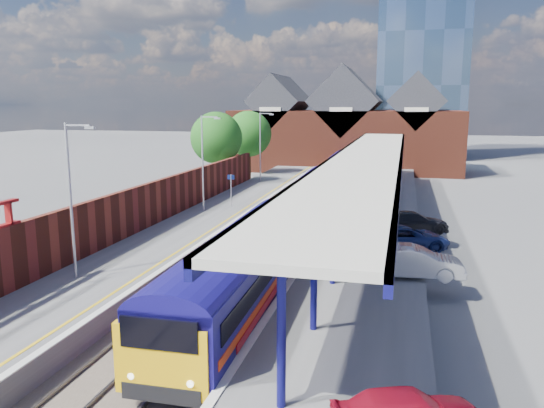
{
  "coord_description": "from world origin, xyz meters",
  "views": [
    {
      "loc": [
        7.84,
        -14.34,
        8.77
      ],
      "look_at": [
        -0.13,
        17.52,
        2.6
      ],
      "focal_mm": 35.0,
      "sensor_mm": 36.0,
      "label": 1
    }
  ],
  "objects": [
    {
      "name": "station_building",
      "position": [
        0.0,
        58.0,
        5.45
      ],
      "size": [
        30.0,
        12.12,
        13.78
      ],
      "color": "maroon",
      "rests_on": "ground"
    },
    {
      "name": "parked_car_dark",
      "position": [
        8.5,
        18.66,
        1.65
      ],
      "size": [
        4.86,
        3.25,
        1.31
      ],
      "primitive_type": "imported",
      "rotation": [
        0.0,
        0.0,
        1.92
      ],
      "color": "black",
      "rests_on": "right_platform"
    },
    {
      "name": "tree_far",
      "position": [
        -9.35,
        43.91,
        5.35
      ],
      "size": [
        5.2,
        5.2,
        8.1
      ],
      "color": "#382314",
      "rests_on": "ground"
    },
    {
      "name": "parked_car_blue",
      "position": [
        8.09,
        14.49,
        1.66
      ],
      "size": [
        5.19,
        3.55,
        1.32
      ],
      "primitive_type": "imported",
      "rotation": [
        0.0,
        0.0,
        1.89
      ],
      "color": "navy",
      "rests_on": "right_platform"
    },
    {
      "name": "right_platform",
      "position": [
        6.0,
        20.0,
        0.5
      ],
      "size": [
        6.0,
        76.0,
        1.0
      ],
      "primitive_type": "cube",
      "color": "#565659",
      "rests_on": "ground"
    },
    {
      "name": "canopy",
      "position": [
        5.48,
        21.95,
        5.25
      ],
      "size": [
        4.5,
        52.0,
        4.48
      ],
      "color": "#100F58",
      "rests_on": "right_platform"
    },
    {
      "name": "rails",
      "position": [
        0.0,
        20.0,
        0.12
      ],
      "size": [
        4.51,
        76.0,
        0.14
      ],
      "color": "slate",
      "rests_on": "ground"
    },
    {
      "name": "coping_left",
      "position": [
        -3.15,
        20.0,
        1.02
      ],
      "size": [
        0.3,
        76.0,
        0.05
      ],
      "primitive_type": "cube",
      "color": "silver",
      "rests_on": "left_platform"
    },
    {
      "name": "platform_sign",
      "position": [
        -5.0,
        24.0,
        2.69
      ],
      "size": [
        0.55,
        0.08,
        2.5
      ],
      "color": "#A5A8AA",
      "rests_on": "left_platform"
    },
    {
      "name": "brick_wall",
      "position": [
        -8.1,
        13.54,
        2.45
      ],
      "size": [
        0.35,
        50.0,
        3.86
      ],
      "color": "maroon",
      "rests_on": "left_platform"
    },
    {
      "name": "ground",
      "position": [
        0.0,
        30.0,
        0.0
      ],
      "size": [
        240.0,
        240.0,
        0.0
      ],
      "primitive_type": "plane",
      "color": "#5B5B5E",
      "rests_on": "ground"
    },
    {
      "name": "ballast_bed",
      "position": [
        0.0,
        20.0,
        0.03
      ],
      "size": [
        6.0,
        76.0,
        0.06
      ],
      "primitive_type": "cube",
      "color": "#473D33",
      "rests_on": "ground"
    },
    {
      "name": "coping_right",
      "position": [
        3.15,
        20.0,
        1.02
      ],
      "size": [
        0.3,
        76.0,
        0.05
      ],
      "primitive_type": "cube",
      "color": "silver",
      "rests_on": "right_platform"
    },
    {
      "name": "yellow_line",
      "position": [
        -3.75,
        20.0,
        1.01
      ],
      "size": [
        0.14,
        76.0,
        0.01
      ],
      "primitive_type": "cube",
      "color": "yellow",
      "rests_on": "left_platform"
    },
    {
      "name": "tree_near",
      "position": [
        -10.35,
        35.91,
        5.35
      ],
      "size": [
        5.2,
        5.2,
        8.1
      ],
      "color": "#382314",
      "rests_on": "ground"
    },
    {
      "name": "train",
      "position": [
        1.49,
        30.97,
        2.12
      ],
      "size": [
        3.11,
        65.95,
        3.45
      ],
      "color": "navy",
      "rests_on": "ground"
    },
    {
      "name": "left_platform",
      "position": [
        -5.5,
        20.0,
        0.5
      ],
      "size": [
        5.0,
        76.0,
        1.0
      ],
      "primitive_type": "cube",
      "color": "#565659",
      "rests_on": "ground"
    },
    {
      "name": "lamp_post_b",
      "position": [
        -6.36,
        6.0,
        4.99
      ],
      "size": [
        1.48,
        0.18,
        7.0
      ],
      "color": "#A5A8AA",
      "rests_on": "left_platform"
    },
    {
      "name": "lamp_post_d",
      "position": [
        -6.36,
        38.0,
        4.99
      ],
      "size": [
        1.48,
        0.18,
        7.0
      ],
      "color": "#A5A8AA",
      "rests_on": "left_platform"
    },
    {
      "name": "lamp_post_c",
      "position": [
        -6.36,
        22.0,
        4.99
      ],
      "size": [
        1.48,
        0.18,
        7.0
      ],
      "color": "#A5A8AA",
      "rests_on": "left_platform"
    },
    {
      "name": "parked_car_silver",
      "position": [
        8.5,
        9.74,
        1.72
      ],
      "size": [
        4.51,
        1.96,
        1.44
      ],
      "primitive_type": "imported",
      "rotation": [
        0.0,
        0.0,
        1.67
      ],
      "color": "silver",
      "rests_on": "right_platform"
    },
    {
      "name": "glass_tower",
      "position": [
        10.0,
        80.0,
        20.2
      ],
      "size": [
        14.2,
        14.2,
        40.3
      ],
      "color": "#47617B",
      "rests_on": "ground"
    }
  ]
}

